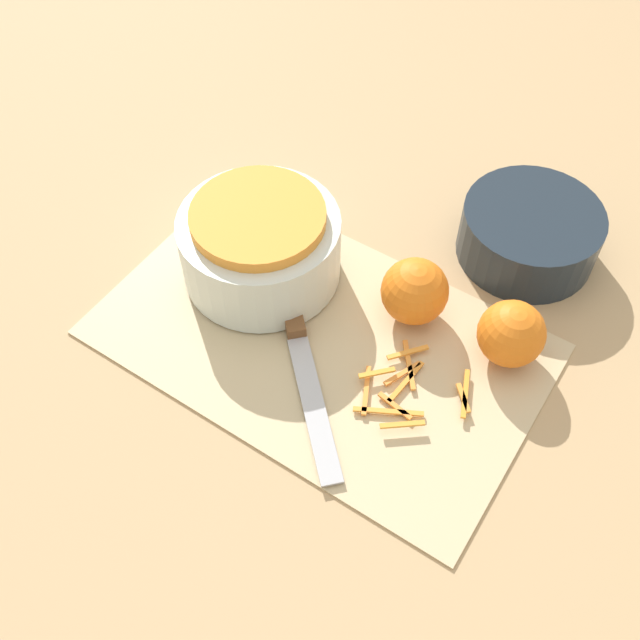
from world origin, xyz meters
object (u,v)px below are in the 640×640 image
Objects in this scene: bowl_dark at (529,233)px; knife at (296,332)px; bowl_speckled at (260,244)px; orange_right at (511,334)px; orange_left at (415,291)px.

bowl_dark is 0.80× the size of knife.
orange_right is at bearing 9.72° from bowl_speckled.
orange_right is (0.19, 0.10, 0.03)m from knife.
knife is at bearing -121.39° from bowl_dark.
bowl_speckled is at bearing -168.30° from knife.
bowl_speckled is 0.18m from orange_left.
knife is at bearing -152.60° from orange_right.
orange_left is (-0.06, -0.15, 0.01)m from bowl_dark.
bowl_speckled is 0.28m from orange_right.
orange_right is at bearing 71.87° from knife.
knife is (-0.15, -0.25, -0.02)m from bowl_dark.
knife is at bearing -32.77° from bowl_speckled.
orange_right is at bearing -73.62° from bowl_dark.
orange_right is (0.04, -0.15, 0.01)m from bowl_dark.
orange_right reaches higher than knife.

